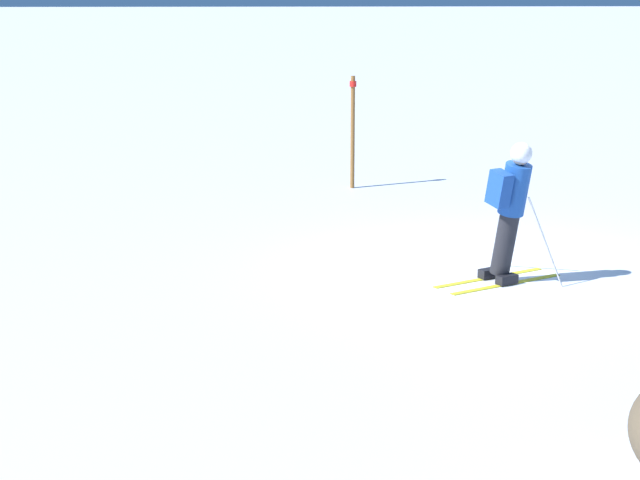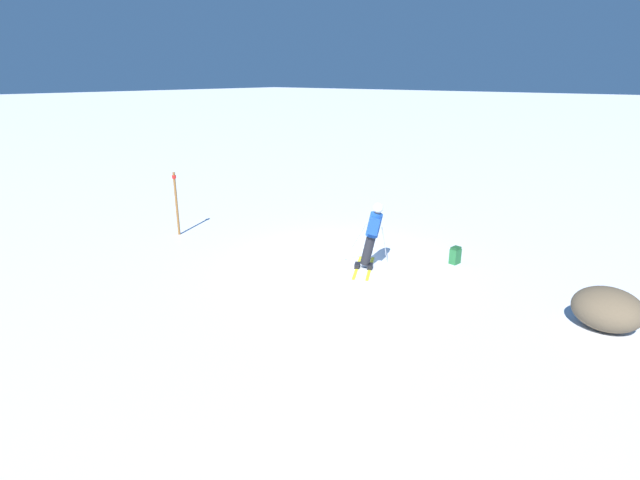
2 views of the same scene
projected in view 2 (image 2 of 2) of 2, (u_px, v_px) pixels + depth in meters
The scene contains 5 objects.
ground_plane at pixel (343, 262), 14.43m from camera, with size 300.00×300.00×0.00m, color white.
skier at pixel (372, 232), 13.60m from camera, with size 1.46×1.80×1.93m.
spare_backpack at pixel (455, 255), 14.27m from camera, with size 0.26×0.33×0.50m.
exposed_boulder_0 at pixel (607, 309), 10.52m from camera, with size 1.42×1.21×0.92m, color brown.
trail_marker at pixel (176, 201), 16.58m from camera, with size 0.13×0.13×2.13m.
Camera 2 is at (-8.08, 10.83, 5.17)m, focal length 28.00 mm.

